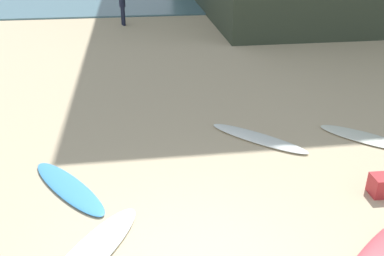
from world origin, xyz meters
TOP-DOWN VIEW (x-y plane):
  - surfboard_0 at (-1.98, 2.50)m, footprint 1.73×2.16m
  - surfboard_1 at (-1.46, 0.71)m, footprint 1.73×2.27m
  - surfboard_2 at (4.32, 3.64)m, footprint 1.87×1.85m
  - surfboard_5 at (1.94, 3.92)m, footprint 2.03×1.98m
  - beachgoer_near at (7.16, 12.21)m, footprint 0.35×0.35m
  - beachgoer_mid at (3.34, 15.32)m, footprint 0.34×0.30m
  - beachgoer_far at (-1.14, 15.82)m, footprint 0.35×0.35m

SIDE VIEW (x-z plane):
  - surfboard_2 at x=4.32m, z-range 0.00..0.07m
  - surfboard_0 at x=-1.98m, z-range 0.00..0.08m
  - surfboard_5 at x=1.94m, z-range 0.00..0.09m
  - surfboard_1 at x=-1.46m, z-range 0.00..0.09m
  - beachgoer_near at x=7.16m, z-range 0.09..1.74m
  - beachgoer_far at x=-1.14m, z-range 0.10..1.84m
  - beachgoer_mid at x=3.34m, z-range 0.12..1.97m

